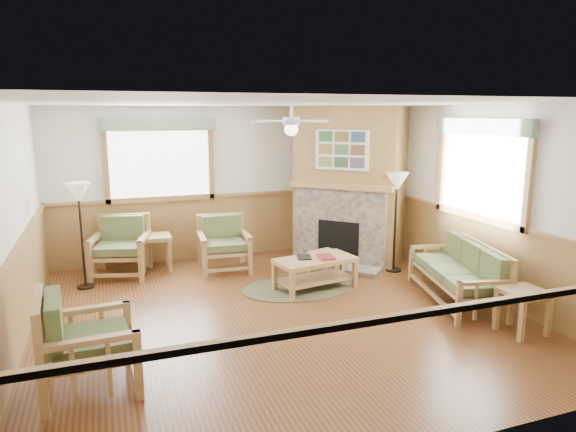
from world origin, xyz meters
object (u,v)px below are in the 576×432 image
object	(u,v)px
end_table_sofa	(522,311)
sofa	(456,272)
end_table_chairs	(155,253)
coffee_table	(315,273)
floor_lamp_right	(395,222)
armchair_back_right	(224,244)
floor_lamp_left	(82,236)
armchair_back_left	(120,247)
armchair_left	(88,341)
footstool	(326,264)

from	to	relation	value
end_table_sofa	sofa	bearing A→B (deg)	92.46
sofa	end_table_chairs	xyz separation A→B (m)	(-3.80, 2.90, -0.12)
coffee_table	floor_lamp_right	bearing A→B (deg)	3.12
armchair_back_right	end_table_sofa	bearing A→B (deg)	-48.70
end_table_sofa	floor_lamp_left	world-z (taller)	floor_lamp_left
armchair_back_left	armchair_back_right	bearing A→B (deg)	4.87
sofa	coffee_table	xyz separation A→B (m)	(-1.65, 1.12, -0.18)
floor_lamp_left	armchair_left	bearing A→B (deg)	-87.75
end_table_chairs	end_table_sofa	xyz separation A→B (m)	(3.85, -4.07, -0.03)
armchair_back_left	coffee_table	distance (m)	3.17
sofa	floor_lamp_right	distance (m)	1.56
armchair_back_left	end_table_chairs	distance (m)	0.59
footstool	end_table_chairs	bearing A→B (deg)	154.12
end_table_sofa	floor_lamp_right	world-z (taller)	floor_lamp_right
armchair_back_left	armchair_left	distance (m)	3.55
armchair_back_left	end_table_chairs	size ratio (longest dim) A/B	1.60
armchair_left	floor_lamp_right	distance (m)	5.21
sofa	floor_lamp_right	xyz separation A→B (m)	(-0.07, 1.50, 0.41)
coffee_table	armchair_left	bearing A→B (deg)	-159.07
armchair_back_right	end_table_chairs	bearing A→B (deg)	163.58
armchair_back_left	floor_lamp_right	bearing A→B (deg)	-1.98
armchair_left	armchair_back_right	bearing A→B (deg)	-35.64
floor_lamp_left	floor_lamp_right	xyz separation A→B (m)	(4.81, -0.85, 0.03)
armchair_left	floor_lamp_right	xyz separation A→B (m)	(4.69, 2.25, 0.35)
floor_lamp_right	armchair_back_left	bearing A→B (deg)	163.37
armchair_left	end_table_sofa	world-z (taller)	armchair_left
armchair_back_left	coffee_table	bearing A→B (deg)	-16.85
sofa	armchair_back_left	distance (m)	5.16
armchair_back_left	floor_lamp_left	size ratio (longest dim) A/B	0.59
end_table_chairs	end_table_sofa	distance (m)	5.60
end_table_sofa	footstool	world-z (taller)	end_table_sofa
armchair_left	end_table_chairs	bearing A→B (deg)	-18.17
end_table_sofa	floor_lamp_left	distance (m)	6.08
floor_lamp_right	floor_lamp_left	bearing A→B (deg)	170.01
armchair_left	floor_lamp_left	xyz separation A→B (m)	(-0.12, 3.10, 0.32)
armchair_back_left	armchair_back_right	size ratio (longest dim) A/B	1.06
coffee_table	footstool	distance (m)	0.68
floor_lamp_left	armchair_back_left	bearing A→B (deg)	38.56
armchair_left	floor_lamp_right	size ratio (longest dim) A/B	0.58
floor_lamp_left	footstool	bearing A→B (deg)	-10.66
sofa	footstool	distance (m)	2.08
end_table_chairs	footstool	distance (m)	2.85
armchair_left	end_table_chairs	distance (m)	3.79
end_table_sofa	armchair_left	bearing A→B (deg)	175.06
armchair_left	coffee_table	size ratio (longest dim) A/B	0.82
end_table_chairs	footstool	bearing A→B (deg)	-25.88
end_table_sofa	armchair_back_right	bearing A→B (deg)	127.03
sofa	end_table_chairs	distance (m)	4.78
armchair_left	coffee_table	world-z (taller)	armchair_left
armchair_back_right	floor_lamp_left	world-z (taller)	floor_lamp_left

